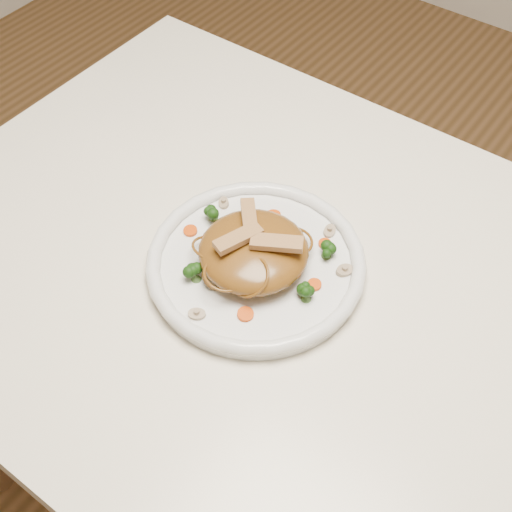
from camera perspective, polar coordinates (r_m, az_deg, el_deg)
The scene contains 20 objects.
ground at distance 1.58m, azimuth 2.83°, elevation -19.58°, with size 4.00×4.00×0.00m, color brown.
table at distance 0.99m, azimuth 4.27°, elevation -6.53°, with size 1.20×0.80×0.75m.
plate at distance 0.93m, azimuth 0.00°, elevation -0.87°, with size 0.29×0.29×0.02m, color white.
noodle_mound at distance 0.90m, azimuth -0.21°, elevation 0.43°, with size 0.15×0.15×0.05m, color brown.
chicken_a at distance 0.87m, azimuth 1.74°, elevation 1.11°, with size 0.07×0.02×0.01m, color tan.
chicken_b at distance 0.90m, azimuth -0.60°, elevation 3.40°, with size 0.06×0.02×0.01m, color tan.
chicken_c at distance 0.87m, azimuth -1.48°, elevation 1.50°, with size 0.07×0.02×0.01m, color tan.
broccoli_0 at distance 0.92m, azimuth 5.92°, elevation 0.53°, with size 0.02×0.02×0.03m, color #1A3D0C, non-canonical shape.
broccoli_1 at distance 0.96m, azimuth -3.61°, elevation 3.78°, with size 0.03×0.03×0.03m, color #1A3D0C, non-canonical shape.
broccoli_2 at distance 0.90m, azimuth -5.04°, elevation -1.43°, with size 0.02×0.02×0.03m, color #1A3D0C, non-canonical shape.
broccoli_3 at distance 0.87m, azimuth 4.24°, elevation -3.07°, with size 0.02×0.02×0.03m, color #1A3D0C, non-canonical shape.
carrot_0 at distance 0.94m, azimuth 5.75°, elevation 1.03°, with size 0.02×0.02×0.01m, color #E44008.
carrot_1 at distance 0.96m, azimuth -5.49°, elevation 2.10°, with size 0.02×0.02×0.01m, color #E44008.
carrot_2 at distance 0.90m, azimuth 4.88°, elevation -2.39°, with size 0.02×0.02×0.01m, color #E44008.
carrot_3 at distance 0.97m, azimuth 1.44°, elevation 3.34°, with size 0.02×0.02×0.01m, color #E44008.
carrot_4 at distance 0.87m, azimuth -0.89°, elevation -4.88°, with size 0.02×0.02×0.01m, color #E44008.
mushroom_0 at distance 0.87m, azimuth -4.95°, elevation -4.85°, with size 0.02×0.02×0.01m, color #BEAB8F.
mushroom_1 at distance 0.92m, azimuth 7.39°, elevation -1.20°, with size 0.03×0.03×0.01m, color #BEAB8F.
mushroom_2 at distance 0.99m, azimuth -2.70°, elevation 4.42°, with size 0.02×0.02×0.01m, color #BEAB8F.
mushroom_3 at distance 0.96m, azimuth 6.14°, elevation 2.07°, with size 0.02×0.02×0.01m, color #BEAB8F.
Camera 1 is at (0.26, -0.48, 1.48)m, focal length 48.04 mm.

